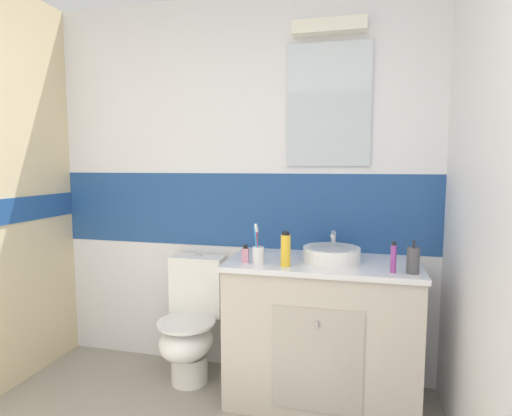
% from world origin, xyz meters
% --- Properties ---
extents(wall_back_tiled, '(3.20, 0.20, 2.50)m').
position_xyz_m(wall_back_tiled, '(0.01, 2.45, 1.26)').
color(wall_back_tiled, white).
rests_on(wall_back_tiled, ground_plane).
extents(vanity_cabinet, '(1.09, 0.57, 0.85)m').
position_xyz_m(vanity_cabinet, '(0.60, 2.13, 0.43)').
color(vanity_cabinet, beige).
rests_on(vanity_cabinet, ground_plane).
extents(sink_basin, '(0.33, 0.37, 0.16)m').
position_xyz_m(sink_basin, '(0.65, 2.12, 0.90)').
color(sink_basin, white).
rests_on(sink_basin, vanity_cabinet).
extents(toilet, '(0.37, 0.50, 0.81)m').
position_xyz_m(toilet, '(-0.24, 2.16, 0.37)').
color(toilet, white).
rests_on(toilet, ground_plane).
extents(toothbrush_cup, '(0.07, 0.07, 0.23)m').
position_xyz_m(toothbrush_cup, '(0.25, 1.97, 0.91)').
color(toothbrush_cup, white).
rests_on(toothbrush_cup, vanity_cabinet).
extents(soap_dispenser, '(0.06, 0.06, 0.18)m').
position_xyz_m(soap_dispenser, '(1.07, 1.96, 0.92)').
color(soap_dispenser, '#4C4C51').
rests_on(soap_dispenser, vanity_cabinet).
extents(toothpaste_tube_upright, '(0.03, 0.03, 0.16)m').
position_xyz_m(toothpaste_tube_upright, '(0.98, 1.95, 0.93)').
color(toothpaste_tube_upright, '#993F99').
rests_on(toothpaste_tube_upright, vanity_cabinet).
extents(shampoo_bottle_tall, '(0.05, 0.05, 0.19)m').
position_xyz_m(shampoo_bottle_tall, '(0.41, 1.95, 0.94)').
color(shampoo_bottle_tall, yellow).
rests_on(shampoo_bottle_tall, vanity_cabinet).
extents(perfume_flask_small, '(0.04, 0.03, 0.10)m').
position_xyz_m(perfume_flask_small, '(0.17, 1.98, 0.90)').
color(perfume_flask_small, pink).
rests_on(perfume_flask_small, vanity_cabinet).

